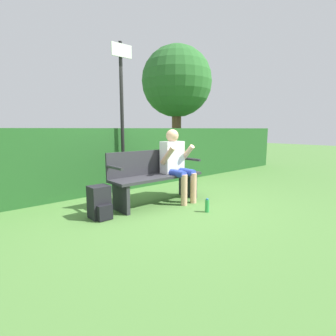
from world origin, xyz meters
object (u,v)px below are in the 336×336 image
(tree, at_px, (177,82))
(person_seated, at_px, (176,161))
(signpost, at_px, (122,110))
(backpack, at_px, (100,203))
(water_bottle, at_px, (207,206))
(park_bench, at_px, (155,176))

(tree, bearing_deg, person_seated, -133.02)
(signpost, bearing_deg, backpack, -134.06)
(backpack, relative_size, signpost, 0.16)
(backpack, height_order, water_bottle, backpack)
(person_seated, distance_m, tree, 4.75)
(person_seated, xyz_separation_m, backpack, (-1.50, 0.02, -0.51))
(backpack, distance_m, tree, 5.99)
(park_bench, height_order, water_bottle, park_bench)
(park_bench, distance_m, water_bottle, 1.07)
(person_seated, xyz_separation_m, tree, (2.92, 3.12, 2.08))
(park_bench, bearing_deg, signpost, 90.09)
(park_bench, height_order, tree, tree)
(signpost, bearing_deg, water_bottle, -82.08)
(person_seated, distance_m, water_bottle, 1.06)
(park_bench, xyz_separation_m, signpost, (-0.00, 1.06, 1.20))
(backpack, distance_m, signpost, 2.17)
(signpost, bearing_deg, tree, 30.62)
(water_bottle, relative_size, signpost, 0.07)
(signpost, bearing_deg, park_bench, -89.91)
(signpost, height_order, tree, tree)
(person_seated, height_order, water_bottle, person_seated)
(person_seated, xyz_separation_m, signpost, (-0.38, 1.17, 0.95))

